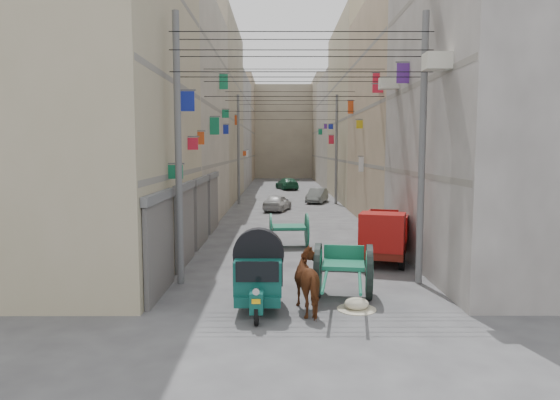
{
  "coord_description": "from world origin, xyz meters",
  "views": [
    {
      "loc": [
        -0.63,
        -8.77,
        4.03
      ],
      "look_at": [
        -0.6,
        6.5,
        2.48
      ],
      "focal_mm": 32.0,
      "sensor_mm": 36.0,
      "label": 1
    }
  ],
  "objects_px": {
    "mini_truck": "(384,238)",
    "distant_car_green": "(287,184)",
    "feed_sack": "(357,304)",
    "horse": "(312,282)",
    "distant_car_grey": "(317,196)",
    "second_cart": "(289,229)",
    "tonga_cart": "(343,270)",
    "distant_car_white": "(277,203)",
    "auto_rickshaw": "(259,273)"
  },
  "relations": [
    {
      "from": "second_cart",
      "to": "horse",
      "type": "bearing_deg",
      "value": -90.02
    },
    {
      "from": "mini_truck",
      "to": "distant_car_grey",
      "type": "xyz_separation_m",
      "value": [
        -0.8,
        20.4,
        -0.37
      ]
    },
    {
      "from": "distant_car_green",
      "to": "second_cart",
      "type": "bearing_deg",
      "value": 74.26
    },
    {
      "from": "tonga_cart",
      "to": "mini_truck",
      "type": "xyz_separation_m",
      "value": [
        1.96,
        4.05,
        0.14
      ]
    },
    {
      "from": "mini_truck",
      "to": "distant_car_green",
      "type": "relative_size",
      "value": 0.92
    },
    {
      "from": "tonga_cart",
      "to": "second_cart",
      "type": "distance_m",
      "value": 7.33
    },
    {
      "from": "second_cart",
      "to": "distant_car_green",
      "type": "xyz_separation_m",
      "value": [
        0.42,
        29.98,
        -0.17
      ]
    },
    {
      "from": "tonga_cart",
      "to": "auto_rickshaw",
      "type": "bearing_deg",
      "value": -147.67
    },
    {
      "from": "feed_sack",
      "to": "horse",
      "type": "xyz_separation_m",
      "value": [
        -1.13,
        -0.16,
        0.61
      ]
    },
    {
      "from": "auto_rickshaw",
      "to": "horse",
      "type": "distance_m",
      "value": 1.36
    },
    {
      "from": "second_cart",
      "to": "distant_car_grey",
      "type": "bearing_deg",
      "value": 78.86
    },
    {
      "from": "feed_sack",
      "to": "distant_car_grey",
      "type": "bearing_deg",
      "value": 87.86
    },
    {
      "from": "feed_sack",
      "to": "distant_car_grey",
      "type": "height_order",
      "value": "distant_car_grey"
    },
    {
      "from": "tonga_cart",
      "to": "second_cart",
      "type": "relative_size",
      "value": 2.09
    },
    {
      "from": "second_cart",
      "to": "distant_car_white",
      "type": "height_order",
      "value": "second_cart"
    },
    {
      "from": "second_cart",
      "to": "auto_rickshaw",
      "type": "bearing_deg",
      "value": -99.27
    },
    {
      "from": "distant_car_grey",
      "to": "distant_car_green",
      "type": "height_order",
      "value": "distant_car_green"
    },
    {
      "from": "feed_sack",
      "to": "distant_car_green",
      "type": "distance_m",
      "value": 38.2
    },
    {
      "from": "tonga_cart",
      "to": "distant_car_green",
      "type": "xyz_separation_m",
      "value": [
        -0.92,
        37.18,
        -0.2
      ]
    },
    {
      "from": "mini_truck",
      "to": "feed_sack",
      "type": "xyz_separation_m",
      "value": [
        -1.75,
        -5.05,
        -0.76
      ]
    },
    {
      "from": "auto_rickshaw",
      "to": "tonga_cart",
      "type": "distance_m",
      "value": 2.47
    },
    {
      "from": "second_cart",
      "to": "distant_car_grey",
      "type": "distance_m",
      "value": 17.42
    },
    {
      "from": "second_cart",
      "to": "distant_car_grey",
      "type": "relative_size",
      "value": 0.5
    },
    {
      "from": "horse",
      "to": "distant_car_white",
      "type": "xyz_separation_m",
      "value": [
        -0.92,
        20.6,
        -0.22
      ]
    },
    {
      "from": "feed_sack",
      "to": "distant_car_white",
      "type": "distance_m",
      "value": 20.55
    },
    {
      "from": "second_cart",
      "to": "distant_car_white",
      "type": "distance_m",
      "value": 12.24
    },
    {
      "from": "second_cart",
      "to": "mini_truck",
      "type": "bearing_deg",
      "value": -46.63
    },
    {
      "from": "mini_truck",
      "to": "distant_car_green",
      "type": "bearing_deg",
      "value": 112.49
    },
    {
      "from": "mini_truck",
      "to": "horse",
      "type": "relative_size",
      "value": 2.04
    },
    {
      "from": "horse",
      "to": "distant_car_green",
      "type": "bearing_deg",
      "value": -103.74
    },
    {
      "from": "feed_sack",
      "to": "mini_truck",
      "type": "bearing_deg",
      "value": 70.89
    },
    {
      "from": "mini_truck",
      "to": "distant_car_grey",
      "type": "bearing_deg",
      "value": 109.76
    },
    {
      "from": "tonga_cart",
      "to": "distant_car_grey",
      "type": "height_order",
      "value": "tonga_cart"
    },
    {
      "from": "feed_sack",
      "to": "distant_car_green",
      "type": "xyz_separation_m",
      "value": [
        -1.13,
        38.18,
        0.43
      ]
    },
    {
      "from": "distant_car_grey",
      "to": "tonga_cart",
      "type": "bearing_deg",
      "value": -77.06
    },
    {
      "from": "feed_sack",
      "to": "distant_car_white",
      "type": "xyz_separation_m",
      "value": [
        -2.06,
        20.44,
        0.39
      ]
    },
    {
      "from": "mini_truck",
      "to": "distant_car_white",
      "type": "xyz_separation_m",
      "value": [
        -3.81,
        15.39,
        -0.37
      ]
    },
    {
      "from": "auto_rickshaw",
      "to": "feed_sack",
      "type": "height_order",
      "value": "auto_rickshaw"
    },
    {
      "from": "distant_car_white",
      "to": "second_cart",
      "type": "bearing_deg",
      "value": 108.68
    },
    {
      "from": "distant_car_grey",
      "to": "distant_car_green",
      "type": "distance_m",
      "value": 12.9
    },
    {
      "from": "feed_sack",
      "to": "distant_car_white",
      "type": "bearing_deg",
      "value": 95.75
    },
    {
      "from": "horse",
      "to": "distant_car_grey",
      "type": "distance_m",
      "value": 25.69
    },
    {
      "from": "auto_rickshaw",
      "to": "mini_truck",
      "type": "relative_size",
      "value": 0.61
    },
    {
      "from": "auto_rickshaw",
      "to": "mini_truck",
      "type": "bearing_deg",
      "value": 50.49
    },
    {
      "from": "tonga_cart",
      "to": "feed_sack",
      "type": "xyz_separation_m",
      "value": [
        0.21,
        -1.0,
        -0.62
      ]
    },
    {
      "from": "auto_rickshaw",
      "to": "distant_car_grey",
      "type": "bearing_deg",
      "value": 82.73
    },
    {
      "from": "auto_rickshaw",
      "to": "mini_truck",
      "type": "height_order",
      "value": "mini_truck"
    },
    {
      "from": "distant_car_green",
      "to": "feed_sack",
      "type": "bearing_deg",
      "value": 76.76
    },
    {
      "from": "second_cart",
      "to": "feed_sack",
      "type": "distance_m",
      "value": 8.37
    },
    {
      "from": "tonga_cart",
      "to": "mini_truck",
      "type": "bearing_deg",
      "value": 72.56
    }
  ]
}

